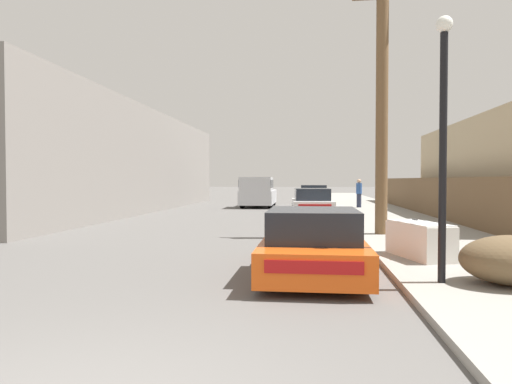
{
  "coord_description": "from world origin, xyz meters",
  "views": [
    {
      "loc": [
        1.74,
        -2.82,
        1.76
      ],
      "look_at": [
        0.41,
        8.57,
        1.45
      ],
      "focal_mm": 32.0,
      "sensor_mm": 36.0,
      "label": 1
    }
  ],
  "objects_px": {
    "parked_sports_car_red": "(313,245)",
    "pedestrian": "(359,193)",
    "car_parked_mid": "(312,204)",
    "discarded_fridge": "(419,240)",
    "street_lamp": "(443,127)",
    "utility_pole": "(382,100)",
    "pickup_truck": "(258,192)",
    "car_parked_far": "(313,197)"
  },
  "relations": [
    {
      "from": "parked_sports_car_red",
      "to": "pedestrian",
      "type": "distance_m",
      "value": 19.32
    },
    {
      "from": "car_parked_mid",
      "to": "pedestrian",
      "type": "height_order",
      "value": "pedestrian"
    },
    {
      "from": "discarded_fridge",
      "to": "car_parked_mid",
      "type": "xyz_separation_m",
      "value": [
        -2.19,
        11.5,
        0.14
      ]
    },
    {
      "from": "parked_sports_car_red",
      "to": "street_lamp",
      "type": "height_order",
      "value": "street_lamp"
    },
    {
      "from": "parked_sports_car_red",
      "to": "street_lamp",
      "type": "bearing_deg",
      "value": -25.49
    },
    {
      "from": "parked_sports_car_red",
      "to": "pedestrian",
      "type": "xyz_separation_m",
      "value": [
        2.88,
        19.1,
        0.43
      ]
    },
    {
      "from": "utility_pole",
      "to": "discarded_fridge",
      "type": "bearing_deg",
      "value": -88.01
    },
    {
      "from": "discarded_fridge",
      "to": "car_parked_mid",
      "type": "distance_m",
      "value": 11.71
    },
    {
      "from": "discarded_fridge",
      "to": "pedestrian",
      "type": "height_order",
      "value": "pedestrian"
    },
    {
      "from": "pickup_truck",
      "to": "car_parked_mid",
      "type": "bearing_deg",
      "value": 112.77
    },
    {
      "from": "pickup_truck",
      "to": "pedestrian",
      "type": "xyz_separation_m",
      "value": [
        6.23,
        -1.53,
        0.03
      ]
    },
    {
      "from": "parked_sports_car_red",
      "to": "pickup_truck",
      "type": "height_order",
      "value": "pickup_truck"
    },
    {
      "from": "discarded_fridge",
      "to": "car_parked_far",
      "type": "height_order",
      "value": "car_parked_far"
    },
    {
      "from": "car_parked_mid",
      "to": "street_lamp",
      "type": "height_order",
      "value": "street_lamp"
    },
    {
      "from": "discarded_fridge",
      "to": "parked_sports_car_red",
      "type": "bearing_deg",
      "value": -165.22
    },
    {
      "from": "pickup_truck",
      "to": "pedestrian",
      "type": "height_order",
      "value": "pickup_truck"
    },
    {
      "from": "discarded_fridge",
      "to": "car_parked_far",
      "type": "xyz_separation_m",
      "value": [
        -2.05,
        19.47,
        0.17
      ]
    },
    {
      "from": "utility_pole",
      "to": "pedestrian",
      "type": "distance_m",
      "value": 13.87
    },
    {
      "from": "utility_pole",
      "to": "street_lamp",
      "type": "xyz_separation_m",
      "value": [
        -0.07,
        -6.6,
        -1.55
      ]
    },
    {
      "from": "parked_sports_car_red",
      "to": "car_parked_far",
      "type": "bearing_deg",
      "value": 89.7
    },
    {
      "from": "parked_sports_car_red",
      "to": "pickup_truck",
      "type": "xyz_separation_m",
      "value": [
        -3.34,
        20.63,
        0.4
      ]
    },
    {
      "from": "car_parked_far",
      "to": "utility_pole",
      "type": "xyz_separation_m",
      "value": [
        1.9,
        -15.26,
        3.49
      ]
    },
    {
      "from": "car_parked_mid",
      "to": "utility_pole",
      "type": "xyz_separation_m",
      "value": [
        2.05,
        -7.29,
        3.52
      ]
    },
    {
      "from": "pickup_truck",
      "to": "utility_pole",
      "type": "relative_size",
      "value": 0.7
    },
    {
      "from": "parked_sports_car_red",
      "to": "car_parked_mid",
      "type": "distance_m",
      "value": 12.91
    },
    {
      "from": "street_lamp",
      "to": "parked_sports_car_red",
      "type": "bearing_deg",
      "value": 154.27
    },
    {
      "from": "car_parked_mid",
      "to": "utility_pole",
      "type": "bearing_deg",
      "value": -77.77
    },
    {
      "from": "utility_pole",
      "to": "street_lamp",
      "type": "height_order",
      "value": "utility_pole"
    },
    {
      "from": "car_parked_mid",
      "to": "pedestrian",
      "type": "relative_size",
      "value": 2.49
    },
    {
      "from": "pedestrian",
      "to": "discarded_fridge",
      "type": "bearing_deg",
      "value": -92.06
    },
    {
      "from": "car_parked_far",
      "to": "pickup_truck",
      "type": "bearing_deg",
      "value": -176.92
    },
    {
      "from": "street_lamp",
      "to": "car_parked_far",
      "type": "bearing_deg",
      "value": 94.8
    },
    {
      "from": "car_parked_far",
      "to": "street_lamp",
      "type": "xyz_separation_m",
      "value": [
        1.84,
        -21.86,
        1.94
      ]
    },
    {
      "from": "car_parked_mid",
      "to": "utility_pole",
      "type": "height_order",
      "value": "utility_pole"
    },
    {
      "from": "pickup_truck",
      "to": "utility_pole",
      "type": "bearing_deg",
      "value": 108.96
    },
    {
      "from": "parked_sports_car_red",
      "to": "pickup_truck",
      "type": "relative_size",
      "value": 0.75
    },
    {
      "from": "car_parked_mid",
      "to": "street_lamp",
      "type": "distance_m",
      "value": 14.17
    },
    {
      "from": "car_parked_mid",
      "to": "utility_pole",
      "type": "distance_m",
      "value": 8.35
    },
    {
      "from": "street_lamp",
      "to": "pickup_truck",
      "type": "bearing_deg",
      "value": 103.97
    },
    {
      "from": "pickup_truck",
      "to": "street_lamp",
      "type": "xyz_separation_m",
      "value": [
        5.38,
        -21.61,
        1.64
      ]
    },
    {
      "from": "discarded_fridge",
      "to": "pedestrian",
      "type": "distance_m",
      "value": 17.71
    },
    {
      "from": "parked_sports_car_red",
      "to": "car_parked_far",
      "type": "relative_size",
      "value": 1.01
    }
  ]
}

